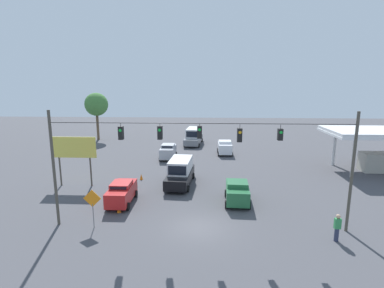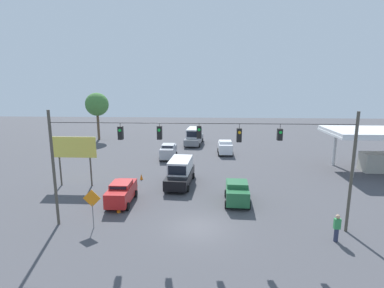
{
  "view_description": "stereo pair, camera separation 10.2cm",
  "coord_description": "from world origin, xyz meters",
  "px_view_note": "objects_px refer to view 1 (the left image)",
  "views": [
    {
      "loc": [
        -0.47,
        19.75,
        10.09
      ],
      "look_at": [
        0.97,
        -9.26,
        4.2
      ],
      "focal_mm": 28.0,
      "sensor_mm": 36.0,
      "label": 1
    },
    {
      "loc": [
        -0.57,
        19.75,
        10.09
      ],
      "look_at": [
        0.97,
        -9.26,
        4.2
      ],
      "focal_mm": 28.0,
      "sensor_mm": 36.0,
      "label": 2
    }
  ],
  "objects_px": {
    "box_truck_black_withflow_mid": "(180,172)",
    "traffic_cone_third": "(130,190)",
    "sedan_red_parked_shoulder": "(122,192)",
    "roadside_billboard": "(74,150)",
    "sedan_white_oncoming_deep": "(225,147)",
    "pedestrian": "(337,228)",
    "traffic_cone_nearest": "(119,209)",
    "box_truck_grey_withflow_deep": "(194,136)",
    "sedan_silver_withflow_far": "(168,151)",
    "traffic_cone_second": "(126,199)",
    "tree_horizon_left": "(96,105)",
    "traffic_cone_fifth": "(141,177)",
    "gas_station": "(383,141)",
    "sedan_green_crossing_near": "(237,192)",
    "overhead_signal_span": "(199,154)",
    "work_zone_sign": "(92,201)",
    "traffic_cone_fourth": "(136,183)"
  },
  "relations": [
    {
      "from": "sedan_white_oncoming_deep",
      "to": "traffic_cone_nearest",
      "type": "relative_size",
      "value": 6.03
    },
    {
      "from": "overhead_signal_span",
      "to": "box_truck_black_withflow_mid",
      "type": "xyz_separation_m",
      "value": [
        2.1,
        -9.29,
        -4.07
      ]
    },
    {
      "from": "sedan_red_parked_shoulder",
      "to": "traffic_cone_fifth",
      "type": "relative_size",
      "value": 6.92
    },
    {
      "from": "sedan_green_crossing_near",
      "to": "work_zone_sign",
      "type": "height_order",
      "value": "work_zone_sign"
    },
    {
      "from": "sedan_red_parked_shoulder",
      "to": "roadside_billboard",
      "type": "height_order",
      "value": "roadside_billboard"
    },
    {
      "from": "sedan_white_oncoming_deep",
      "to": "traffic_cone_second",
      "type": "distance_m",
      "value": 20.75
    },
    {
      "from": "overhead_signal_span",
      "to": "roadside_billboard",
      "type": "distance_m",
      "value": 15.12
    },
    {
      "from": "traffic_cone_fifth",
      "to": "gas_station",
      "type": "bearing_deg",
      "value": -170.68
    },
    {
      "from": "gas_station",
      "to": "work_zone_sign",
      "type": "relative_size",
      "value": 4.44
    },
    {
      "from": "sedan_red_parked_shoulder",
      "to": "pedestrian",
      "type": "height_order",
      "value": "sedan_red_parked_shoulder"
    },
    {
      "from": "gas_station",
      "to": "roadside_billboard",
      "type": "distance_m",
      "value": 34.0
    },
    {
      "from": "sedan_silver_withflow_far",
      "to": "traffic_cone_fourth",
      "type": "height_order",
      "value": "sedan_silver_withflow_far"
    },
    {
      "from": "overhead_signal_span",
      "to": "box_truck_black_withflow_mid",
      "type": "relative_size",
      "value": 3.25
    },
    {
      "from": "traffic_cone_second",
      "to": "traffic_cone_fourth",
      "type": "bearing_deg",
      "value": -88.24
    },
    {
      "from": "traffic_cone_third",
      "to": "traffic_cone_nearest",
      "type": "bearing_deg",
      "value": 92.33
    },
    {
      "from": "sedan_white_oncoming_deep",
      "to": "gas_station",
      "type": "xyz_separation_m",
      "value": [
        -17.66,
        7.71,
        2.55
      ]
    },
    {
      "from": "sedan_silver_withflow_far",
      "to": "traffic_cone_nearest",
      "type": "relative_size",
      "value": 6.88
    },
    {
      "from": "traffic_cone_second",
      "to": "traffic_cone_fourth",
      "type": "height_order",
      "value": "same"
    },
    {
      "from": "sedan_silver_withflow_far",
      "to": "tree_horizon_left",
      "type": "bearing_deg",
      "value": -42.66
    },
    {
      "from": "pedestrian",
      "to": "overhead_signal_span",
      "type": "bearing_deg",
      "value": -8.98
    },
    {
      "from": "box_truck_black_withflow_mid",
      "to": "traffic_cone_fourth",
      "type": "bearing_deg",
      "value": 9.86
    },
    {
      "from": "traffic_cone_third",
      "to": "tree_horizon_left",
      "type": "distance_m",
      "value": 30.21
    },
    {
      "from": "sedan_silver_withflow_far",
      "to": "traffic_cone_second",
      "type": "relative_size",
      "value": 6.88
    },
    {
      "from": "gas_station",
      "to": "tree_horizon_left",
      "type": "xyz_separation_m",
      "value": [
        40.09,
        -18.19,
        2.77
      ]
    },
    {
      "from": "sedan_white_oncoming_deep",
      "to": "work_zone_sign",
      "type": "xyz_separation_m",
      "value": [
        10.61,
        23.11,
        0.94
      ]
    },
    {
      "from": "traffic_cone_fourth",
      "to": "tree_horizon_left",
      "type": "relative_size",
      "value": 0.07
    },
    {
      "from": "sedan_green_crossing_near",
      "to": "roadside_billboard",
      "type": "relative_size",
      "value": 0.82
    },
    {
      "from": "overhead_signal_span",
      "to": "pedestrian",
      "type": "xyz_separation_m",
      "value": [
        -9.04,
        1.43,
        -4.42
      ]
    },
    {
      "from": "sedan_white_oncoming_deep",
      "to": "traffic_cone_third",
      "type": "relative_size",
      "value": 6.03
    },
    {
      "from": "roadside_billboard",
      "to": "tree_horizon_left",
      "type": "relative_size",
      "value": 0.59
    },
    {
      "from": "sedan_green_crossing_near",
      "to": "traffic_cone_nearest",
      "type": "height_order",
      "value": "sedan_green_crossing_near"
    },
    {
      "from": "sedan_white_oncoming_deep",
      "to": "box_truck_black_withflow_mid",
      "type": "bearing_deg",
      "value": 68.52
    },
    {
      "from": "sedan_red_parked_shoulder",
      "to": "tree_horizon_left",
      "type": "xyz_separation_m",
      "value": [
        12.59,
        -29.1,
        5.38
      ]
    },
    {
      "from": "box_truck_grey_withflow_deep",
      "to": "traffic_cone_nearest",
      "type": "xyz_separation_m",
      "value": [
        4.76,
        27.7,
        -1.03
      ]
    },
    {
      "from": "overhead_signal_span",
      "to": "traffic_cone_nearest",
      "type": "relative_size",
      "value": 32.62
    },
    {
      "from": "sedan_silver_withflow_far",
      "to": "sedan_white_oncoming_deep",
      "type": "xyz_separation_m",
      "value": [
        -7.86,
        -2.95,
        0.0
      ]
    },
    {
      "from": "sedan_silver_withflow_far",
      "to": "sedan_green_crossing_near",
      "type": "xyz_separation_m",
      "value": [
        -7.89,
        15.0,
        -0.06
      ]
    },
    {
      "from": "box_truck_grey_withflow_deep",
      "to": "roadside_billboard",
      "type": "bearing_deg",
      "value": 63.31
    },
    {
      "from": "gas_station",
      "to": "sedan_white_oncoming_deep",
      "type": "bearing_deg",
      "value": -23.59
    },
    {
      "from": "box_truck_grey_withflow_deep",
      "to": "sedan_white_oncoming_deep",
      "type": "distance_m",
      "value": 8.68
    },
    {
      "from": "sedan_green_crossing_near",
      "to": "sedan_silver_withflow_far",
      "type": "bearing_deg",
      "value": -62.25
    },
    {
      "from": "gas_station",
      "to": "tree_horizon_left",
      "type": "height_order",
      "value": "tree_horizon_left"
    },
    {
      "from": "traffic_cone_third",
      "to": "gas_station",
      "type": "height_order",
      "value": "gas_station"
    },
    {
      "from": "tree_horizon_left",
      "to": "gas_station",
      "type": "bearing_deg",
      "value": 155.6
    },
    {
      "from": "traffic_cone_third",
      "to": "pedestrian",
      "type": "relative_size",
      "value": 0.34
    },
    {
      "from": "traffic_cone_fourth",
      "to": "work_zone_sign",
      "type": "bearing_deg",
      "value": 84.09
    },
    {
      "from": "sedan_white_oncoming_deep",
      "to": "pedestrian",
      "type": "bearing_deg",
      "value": 103.63
    },
    {
      "from": "roadside_billboard",
      "to": "pedestrian",
      "type": "relative_size",
      "value": 2.69
    },
    {
      "from": "box_truck_black_withflow_mid",
      "to": "roadside_billboard",
      "type": "height_order",
      "value": "roadside_billboard"
    },
    {
      "from": "box_truck_black_withflow_mid",
      "to": "traffic_cone_third",
      "type": "height_order",
      "value": "box_truck_black_withflow_mid"
    }
  ]
}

